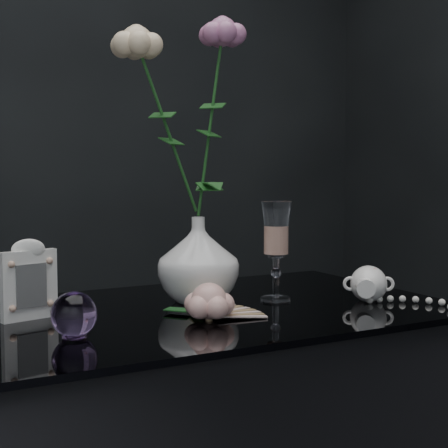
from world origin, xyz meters
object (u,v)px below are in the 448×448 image
picture_frame (29,279)px  paperweight (74,314)px  loose_rose (209,302)px  pearl_jar (369,282)px  wine_glass (276,251)px  vase (198,260)px

picture_frame → paperweight: 0.17m
loose_rose → pearl_jar: size_ratio=0.74×
wine_glass → vase: bearing=156.4°
vase → pearl_jar: size_ratio=0.64×
picture_frame → loose_rose: 0.32m
picture_frame → pearl_jar: bearing=-27.0°
vase → picture_frame: vase is taller
vase → wine_glass: size_ratio=0.85×
loose_rose → wine_glass: bearing=40.7°
paperweight → loose_rose: paperweight is taller
wine_glass → loose_rose: size_ratio=1.02×
vase → wine_glass: (0.14, -0.06, 0.02)m
picture_frame → pearl_jar: (0.64, -0.15, -0.03)m
paperweight → pearl_jar: bearing=1.0°
wine_glass → paperweight: wine_glass is taller
vase → loose_rose: bearing=-110.3°
loose_rose → pearl_jar: 0.36m
loose_rose → paperweight: bearing=-164.3°
paperweight → pearl_jar: 0.61m
vase → paperweight: (-0.30, -0.17, -0.05)m
vase → picture_frame: size_ratio=1.19×
wine_glass → pearl_jar: bearing=-29.8°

